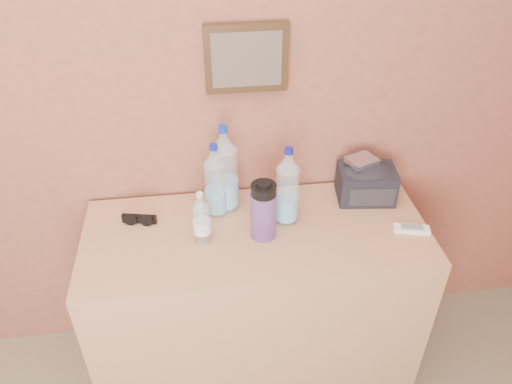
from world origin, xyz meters
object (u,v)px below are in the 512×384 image
Objects in this scene: ac_remote at (412,229)px; pet_large_d at (287,190)px; pet_small at (202,220)px; toiletry_bag at (366,182)px; nalgene_bottle at (263,210)px; foil_packet at (362,161)px; pet_large_c at (225,173)px; dresser at (256,304)px; pet_large_b at (215,183)px; sunglasses at (140,219)px.

pet_large_d is at bearing 178.00° from ac_remote.
toiletry_bag is at bearing 14.90° from pet_small.
nalgene_bottle is 0.48m from foil_packet.
pet_large_c is 0.58m from toiletry_bag.
pet_large_c reaches higher than nalgene_bottle.
foil_packet is at bearing 131.78° from ac_remote.
pet_large_c is 2.73× the size of ac_remote.
dresser is 4.06× the size of pet_large_d.
pet_large_c is 3.30× the size of foil_packet.
pet_large_d is (0.22, -0.11, -0.02)m from pet_large_c.
foil_packet is (0.43, 0.20, 0.05)m from nalgene_bottle.
nalgene_bottle is 0.58m from ac_remote.
dresser is 11.85× the size of foil_packet.
foil_packet is (0.59, 0.04, 0.03)m from pet_large_b.
toiletry_bag is (0.45, 0.18, -0.04)m from nalgene_bottle.
foil_packet is (-0.02, 0.02, 0.09)m from toiletry_bag.
pet_large_d is (0.26, -0.08, 0.01)m from pet_large_b.
foil_packet is (-0.14, 0.26, 0.16)m from ac_remote.
ac_remote is at bearing -62.09° from foil_packet.
pet_large_b is 0.77m from ac_remote.
dresser is 0.61m from pet_large_c.
sunglasses is at bearing 151.06° from pet_small.
nalgene_bottle is 1.76× the size of sunglasses.
pet_large_c is at bearing 37.42° from pet_large_b.
pet_large_c is 0.23m from nalgene_bottle.
pet_large_b is at bearing -176.08° from foil_packet.
pet_small is at bearing -118.03° from pet_large_c.
pet_large_b is 2.29× the size of sunglasses.
ac_remote reaches higher than dresser.
sunglasses is (-0.44, 0.11, 0.43)m from dresser.
nalgene_bottle is at bearing -45.00° from pet_large_b.
sunglasses is 1.22× the size of foil_packet.
dresser is at bearing -155.26° from toiletry_bag.
toiletry_bag is at bearing 21.91° from nalgene_bottle.
dresser is 6.13× the size of pet_small.
nalgene_bottle is at bearing -142.10° from pet_large_d.
pet_small is 0.95× the size of toiletry_bag.
pet_large_c is at bearing 61.97° from pet_small.
pet_large_d is at bearing 37.90° from nalgene_bottle.
pet_large_c is at bearing 122.52° from nalgene_bottle.
pet_large_b is 2.79× the size of foil_packet.
pet_large_b is 0.59m from foil_packet.
ac_remote is (0.46, -0.13, -0.13)m from pet_large_d.
pet_small is at bearing 179.73° from nalgene_bottle.
sunglasses is 0.60× the size of toiletry_bag.
pet_large_d is 0.50m from ac_remote.
sunglasses is (-0.47, 0.13, -0.10)m from nalgene_bottle.
pet_large_c is 1.53× the size of nalgene_bottle.
nalgene_bottle is 0.49m from toiletry_bag.
pet_large_d reaches higher than nalgene_bottle.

